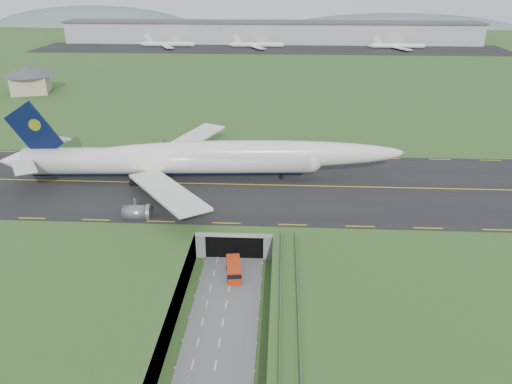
{
  "coord_description": "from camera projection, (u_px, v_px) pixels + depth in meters",
  "views": [
    {
      "loc": [
        9.26,
        -80.91,
        54.83
      ],
      "look_at": [
        3.85,
        20.0,
        9.95
      ],
      "focal_mm": 35.0,
      "sensor_mm": 36.0,
      "label": 1
    }
  ],
  "objects": [
    {
      "name": "trench_road",
      "position": [
        226.0,
        303.0,
        89.66
      ],
      "size": [
        12.0,
        75.0,
        0.2
      ],
      "primitive_type": "cube",
      "color": "slate",
      "rests_on": "ground"
    },
    {
      "name": "distant_hills",
      "position": [
        340.0,
        37.0,
        487.45
      ],
      "size": [
        700.0,
        91.0,
        60.0
      ],
      "color": "slate",
      "rests_on": "ground"
    },
    {
      "name": "cargo_terminal",
      "position": [
        271.0,
        32.0,
        364.14
      ],
      "size": [
        320.0,
        67.0,
        15.6
      ],
      "color": "#B2B2B2",
      "rests_on": "ground"
    },
    {
      "name": "ground",
      "position": [
        231.0,
        280.0,
        96.55
      ],
      "size": [
        900.0,
        900.0,
        0.0
      ],
      "primitive_type": "plane",
      "color": "#346026",
      "rests_on": "ground"
    },
    {
      "name": "taxiway",
      "position": [
        243.0,
        185.0,
        124.19
      ],
      "size": [
        800.0,
        44.0,
        0.18
      ],
      "primitive_type": "cube",
      "color": "black",
      "rests_on": "airfield_deck"
    },
    {
      "name": "service_building",
      "position": [
        30.0,
        77.0,
        215.25
      ],
      "size": [
        26.56,
        26.56,
        11.68
      ],
      "rotation": [
        0.0,
        0.0,
        0.28
      ],
      "color": "#C3AE8D",
      "rests_on": "ground"
    },
    {
      "name": "jumbo_jet",
      "position": [
        197.0,
        159.0,
        124.84
      ],
      "size": [
        102.16,
        64.19,
        21.28
      ],
      "rotation": [
        0.0,
        0.0,
        0.07
      ],
      "color": "white",
      "rests_on": "ground"
    },
    {
      "name": "shuttle_tram",
      "position": [
        234.0,
        269.0,
        97.15
      ],
      "size": [
        3.71,
        7.53,
        2.95
      ],
      "rotation": [
        0.0,
        0.0,
        0.14
      ],
      "color": "red",
      "rests_on": "ground"
    },
    {
      "name": "guideway",
      "position": [
        289.0,
        324.0,
        76.41
      ],
      "size": [
        3.0,
        53.0,
        7.05
      ],
      "color": "#A8A8A3",
      "rests_on": "ground"
    },
    {
      "name": "airfield_deck",
      "position": [
        230.0,
        267.0,
        95.33
      ],
      "size": [
        800.0,
        800.0,
        6.0
      ],
      "primitive_type": "cube",
      "color": "gray",
      "rests_on": "ground"
    },
    {
      "name": "tunnel_portal",
      "position": [
        238.0,
        225.0,
        110.45
      ],
      "size": [
        17.0,
        22.3,
        6.0
      ],
      "color": "gray",
      "rests_on": "ground"
    }
  ]
}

